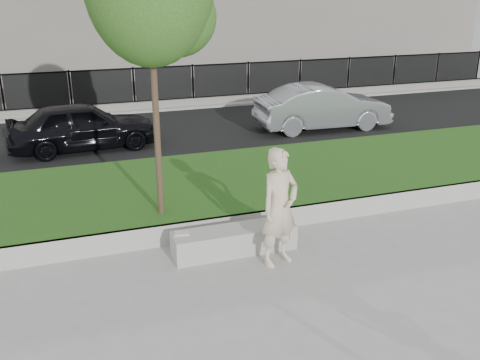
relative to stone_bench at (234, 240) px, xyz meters
name	(u,v)px	position (x,y,z in m)	size (l,w,h in m)	color
ground	(278,256)	(0.64, -0.41, -0.22)	(90.00, 90.00, 0.00)	gray
grass_bank	(225,187)	(0.64, 2.59, -0.02)	(34.00, 4.00, 0.40)	black
grass_kerb	(256,222)	(0.64, 0.63, -0.02)	(34.00, 0.08, 0.40)	#9B9891
street	(172,133)	(0.64, 8.09, -0.20)	(34.00, 7.00, 0.04)	black
far_pavement	(147,103)	(0.64, 12.59, -0.16)	(34.00, 3.00, 0.12)	gray
iron_fence	(151,96)	(0.64, 11.59, 0.32)	(32.00, 0.30, 1.50)	slate
stone_bench	(234,240)	(0.00, 0.00, 0.00)	(2.15, 0.54, 0.44)	#9B9891
man	(280,207)	(0.58, -0.59, 0.77)	(0.72, 0.48, 1.99)	beige
book	(182,233)	(-0.90, 0.10, 0.23)	(0.25, 0.18, 0.03)	beige
car_dark	(83,126)	(-2.05, 7.11, 0.50)	(1.60, 3.97, 1.35)	black
car_silver	(323,107)	(5.29, 6.99, 0.52)	(1.49, 4.26, 1.40)	gray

